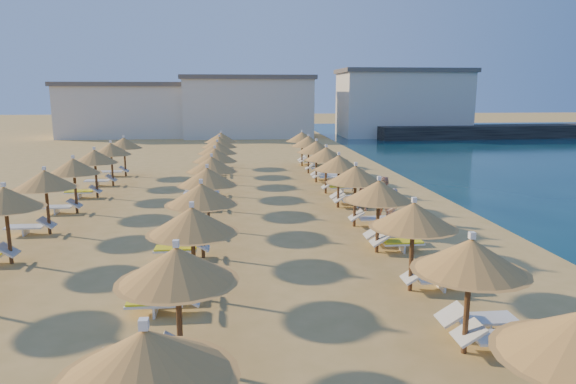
{
  "coord_description": "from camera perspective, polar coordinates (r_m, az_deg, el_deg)",
  "views": [
    {
      "loc": [
        -0.69,
        -17.08,
        5.48
      ],
      "look_at": [
        1.36,
        4.0,
        1.3
      ],
      "focal_mm": 32.0,
      "sensor_mm": 36.0,
      "label": 1
    }
  ],
  "objects": [
    {
      "name": "ground",
      "position": [
        17.95,
        -3.12,
        -6.63
      ],
      "size": [
        220.0,
        220.0,
        0.0
      ],
      "primitive_type": "plane",
      "color": "tan",
      "rests_on": "ground"
    },
    {
      "name": "beachgoer_b",
      "position": [
        22.22,
        10.64,
        -0.77
      ],
      "size": [
        1.17,
        1.17,
        1.92
      ],
      "primitive_type": "imported",
      "rotation": [
        0.0,
        0.0,
        -0.79
      ],
      "color": "tan",
      "rests_on": "ground"
    },
    {
      "name": "parasol_row_west",
      "position": [
        20.42,
        -8.95,
        1.56
      ],
      "size": [
        2.42,
        37.29,
        2.66
      ],
      "color": "brown",
      "rests_on": "ground"
    },
    {
      "name": "jetty",
      "position": [
        66.25,
        22.52,
        6.22
      ],
      "size": [
        30.17,
        5.63,
        1.5
      ],
      "primitive_type": "cube",
      "rotation": [
        0.0,
        0.0,
        0.05
      ],
      "color": "black",
      "rests_on": "ground"
    },
    {
      "name": "hotel_blocks",
      "position": [
        63.29,
        -2.05,
        9.54
      ],
      "size": [
        49.07,
        10.87,
        8.1
      ],
      "color": "beige",
      "rests_on": "ground"
    },
    {
      "name": "beachgoer_c",
      "position": [
        24.15,
        8.35,
        0.09
      ],
      "size": [
        1.13,
        0.71,
        1.78
      ],
      "primitive_type": "imported",
      "rotation": [
        0.0,
        0.0,
        -0.28
      ],
      "color": "tan",
      "rests_on": "ground"
    },
    {
      "name": "parasol_row_inland",
      "position": [
        23.3,
        -23.96,
        1.91
      ],
      "size": [
        2.42,
        26.83,
        2.66
      ],
      "color": "brown",
      "rests_on": "ground"
    },
    {
      "name": "parasol_row_east",
      "position": [
        20.92,
        7.5,
        1.83
      ],
      "size": [
        2.42,
        37.29,
        2.66
      ],
      "color": "brown",
      "rests_on": "ground"
    },
    {
      "name": "loungers",
      "position": [
        20.99,
        -5.68,
        -3.06
      ],
      "size": [
        15.28,
        36.42,
        0.66
      ],
      "color": "white",
      "rests_on": "ground"
    },
    {
      "name": "beachgoer_a",
      "position": [
        19.86,
        11.46,
        -2.28
      ],
      "size": [
        0.6,
        0.77,
        1.88
      ],
      "primitive_type": "imported",
      "rotation": [
        0.0,
        0.0,
        -1.34
      ],
      "color": "tan",
      "rests_on": "ground"
    }
  ]
}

